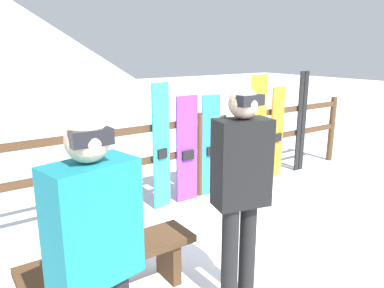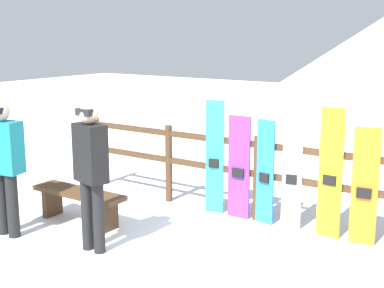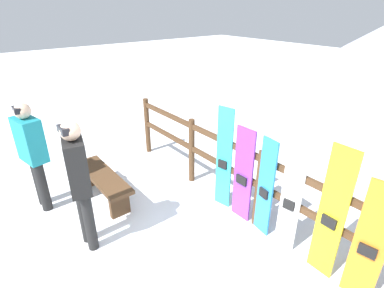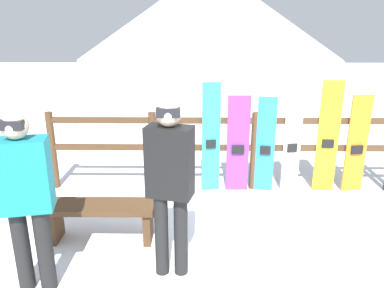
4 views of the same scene
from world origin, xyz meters
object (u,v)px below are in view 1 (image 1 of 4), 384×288
Objects in this scene: snowboard_yellow at (257,130)px; snowboard_cyan at (161,147)px; snowboard_purple at (187,150)px; snowboard_blue at (211,146)px; snowboard_white at (232,139)px; person_teal at (95,252)px; ski_pair_black at (301,122)px; bench at (112,263)px; person_black at (241,183)px; snowboard_orange at (277,133)px.

snowboard_cyan is at bearing -180.00° from snowboard_yellow.
snowboard_yellow is (1.61, 0.00, 0.01)m from snowboard_cyan.
snowboard_yellow is at bearing 0.01° from snowboard_purple.
snowboard_white is (0.37, 0.00, 0.04)m from snowboard_blue.
person_teal is 3.88m from snowboard_yellow.
snowboard_yellow is 0.97m from ski_pair_black.
bench is 0.88× the size of snowboard_cyan.
person_teal is at bearing -146.68° from snowboard_yellow.
person_black is 3.11m from snowboard_orange.
snowboard_white is 0.90m from snowboard_orange.
bench is 3.54m from snowboard_orange.
person_teal is at bearing -142.30° from snowboard_white.
snowboard_white is at bearing -179.99° from snowboard_yellow.
snowboard_cyan is at bearing -179.93° from ski_pair_black.
bench is 1.00× the size of snowboard_blue.
ski_pair_black reaches higher than snowboard_cyan.
person_black reaches higher than snowboard_yellow.
snowboard_white is at bearing 0.00° from snowboard_purple.
snowboard_white is 1.46m from ski_pair_black.
ski_pair_black is (1.46, 0.00, 0.08)m from snowboard_white.
person_black is (1.20, 0.23, 0.05)m from person_teal.
ski_pair_black is (2.58, 0.00, 0.03)m from snowboard_cyan.
snowboard_blue is (0.76, -0.00, -0.10)m from snowboard_cyan.
ski_pair_black is at bearing 19.35° from bench.
ski_pair_black is (4.21, 2.13, -0.14)m from person_teal.
person_black is at bearing -142.30° from snowboard_orange.
snowboard_white is (2.76, 2.13, -0.22)m from person_teal.
person_black is 2.26m from snowboard_blue.
snowboard_purple is at bearing -179.99° from snowboard_yellow.
person_teal reaches higher than snowboard_cyan.
snowboard_yellow is at bearing 179.98° from snowboard_orange.
person_teal is 4.72m from ski_pair_black.
ski_pair_black is (3.82, 1.34, 0.47)m from bench.
snowboard_white is at bearing -0.01° from snowboard_cyan.
person_teal is 1.18× the size of snowboard_purple.
person_black is (0.80, -0.56, 0.66)m from bench.
snowboard_blue is 0.94× the size of snowboard_white.
snowboard_white reaches higher than snowboard_blue.
ski_pair_black is at bearing 0.14° from snowboard_white.
snowboard_cyan is 1.14× the size of snowboard_blue.
snowboard_white is 0.91× the size of snowboard_yellow.
snowboard_white is 0.49m from snowboard_yellow.
snowboard_white is at bearing 0.01° from snowboard_blue.
bench is at bearing -150.49° from snowboard_white.
bench is at bearing -160.65° from ski_pair_black.
snowboard_orange is (2.45, 1.90, -0.30)m from person_black.
snowboard_blue is at bearing -0.01° from snowboard_cyan.
snowboard_cyan is 1.61m from snowboard_yellow.
snowboard_orange is at bearing 22.31° from bench.
person_black is at bearing -137.13° from snowboard_yellow.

